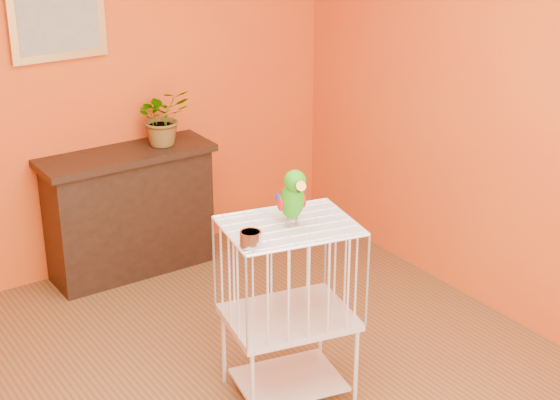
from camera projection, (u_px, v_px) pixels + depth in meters
room_shell at (246, 138)px, 3.68m from camera, size 4.50×4.50×4.50m
console_cabinet at (130, 212)px, 5.85m from camera, size 1.18×0.42×0.87m
potted_plant at (162, 122)px, 5.79m from camera, size 0.39×0.42×0.30m
framed_picture at (58, 20)px, 5.32m from camera, size 0.62×0.04×0.50m
birdcage at (289, 309)px, 4.46m from camera, size 0.73×0.62×0.99m
feed_cup at (251, 239)px, 4.03m from camera, size 0.10×0.10×0.07m
parrot at (292, 197)px, 4.21m from camera, size 0.16×0.28×0.31m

